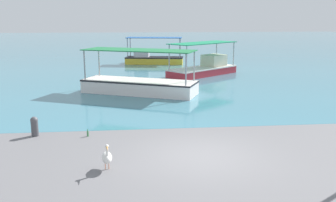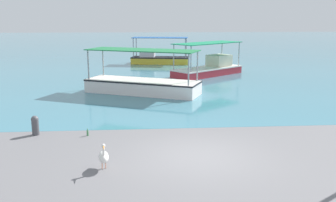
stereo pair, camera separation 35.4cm
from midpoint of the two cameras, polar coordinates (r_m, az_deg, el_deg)
ground at (r=11.70m, az=5.43°, el=-8.43°), size 120.00×120.00×0.00m
harbor_water at (r=58.93m, az=-2.45°, el=8.64°), size 110.00×90.00×0.00m
fishing_boat_far_right at (r=21.00m, az=-3.42°, el=2.61°), size 6.64×4.40×2.44m
fishing_boat_near_left at (r=34.42m, az=-1.19°, el=6.65°), size 5.43×2.65×2.38m
fishing_boat_outer at (r=27.88m, az=6.72°, el=5.14°), size 5.74×5.10×2.37m
pelican at (r=10.75m, az=-8.85°, el=-8.35°), size 0.35×0.81×0.80m
mooring_bollard at (r=14.37m, az=-18.92°, el=-3.44°), size 0.27×0.27×0.72m
glass_bottle at (r=13.84m, az=-11.44°, el=-4.78°), size 0.07×0.07×0.27m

